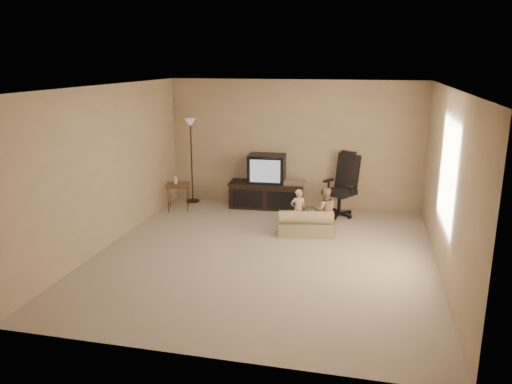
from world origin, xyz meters
TOP-DOWN VIEW (x-y plane):
  - floor at (0.00, 0.00)m, footprint 5.50×5.50m
  - room_shell at (0.00, 0.00)m, footprint 5.50×5.50m
  - tv_stand at (-0.48, 2.49)m, footprint 1.52×0.64m
  - office_chair at (1.00, 2.30)m, footprint 0.77×0.78m
  - side_table at (-2.16, 1.97)m, footprint 0.57×0.57m
  - floor_lamp at (-2.07, 2.55)m, footprint 0.27×0.27m
  - child_sofa at (0.48, 1.05)m, footprint 1.00×0.69m
  - toddler_left at (0.33, 1.22)m, footprint 0.32×0.28m
  - toddler_right at (0.79, 1.23)m, footprint 0.42×0.30m

SIDE VIEW (x-z plane):
  - floor at x=0.00m, z-range 0.00..0.00m
  - child_sofa at x=0.48m, z-range -0.04..0.41m
  - toddler_left at x=0.33m, z-range 0.00..0.74m
  - toddler_right at x=0.79m, z-range 0.00..0.79m
  - office_chair at x=1.00m, z-range -0.17..1.05m
  - tv_stand at x=-0.48m, z-range -0.09..0.98m
  - side_table at x=-2.16m, z-range 0.15..0.83m
  - floor_lamp at x=-2.07m, z-range 0.40..2.12m
  - room_shell at x=0.00m, z-range -1.23..4.27m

